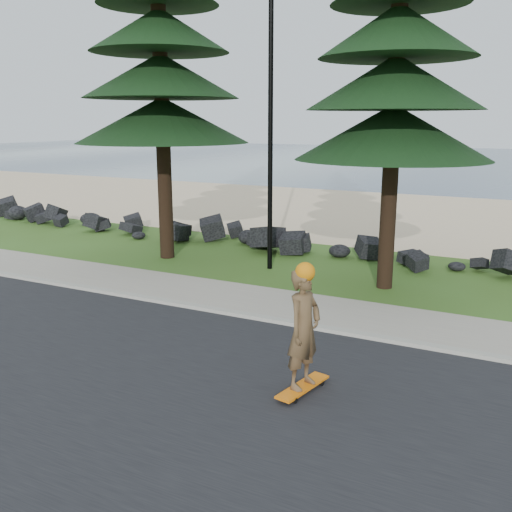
{
  "coord_description": "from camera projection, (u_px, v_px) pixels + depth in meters",
  "views": [
    {
      "loc": [
        6.91,
        -11.45,
        4.29
      ],
      "look_at": [
        1.16,
        0.0,
        1.19
      ],
      "focal_mm": 40.0,
      "sensor_mm": 36.0,
      "label": 1
    }
  ],
  "objects": [
    {
      "name": "sidewalk",
      "position": [
        218.0,
        294.0,
        14.13
      ],
      "size": [
        160.0,
        2.0,
        0.08
      ],
      "primitive_type": "cube",
      "color": "gray",
      "rests_on": "ground"
    },
    {
      "name": "kerb",
      "position": [
        194.0,
        307.0,
        13.17
      ],
      "size": [
        160.0,
        0.2,
        0.1
      ],
      "primitive_type": "cube",
      "color": "#A3A093",
      "rests_on": "ground"
    },
    {
      "name": "beach_sand",
      "position": [
        373.0,
        213.0,
        26.56
      ],
      "size": [
        160.0,
        15.0,
        0.01
      ],
      "primitive_type": "cube",
      "color": "beige",
      "rests_on": "ground"
    },
    {
      "name": "seawall_boulders",
      "position": [
        301.0,
        252.0,
        18.83
      ],
      "size": [
        60.0,
        2.4,
        1.1
      ],
      "primitive_type": null,
      "color": "black",
      "rests_on": "ground"
    },
    {
      "name": "ground",
      "position": [
        214.0,
        298.0,
        13.97
      ],
      "size": [
        160.0,
        160.0,
        0.0
      ],
      "primitive_type": "plane",
      "color": "#39591B",
      "rests_on": "ground"
    },
    {
      "name": "skateboarder",
      "position": [
        304.0,
        330.0,
        8.89
      ],
      "size": [
        0.59,
        1.19,
        2.15
      ],
      "rotation": [
        0.0,
        0.0,
        1.36
      ],
      "color": "orange",
      "rests_on": "ground"
    },
    {
      "name": "road",
      "position": [
        83.0,
        367.0,
        10.06
      ],
      "size": [
        160.0,
        7.0,
        0.02
      ],
      "primitive_type": "cube",
      "color": "black",
      "rests_on": "ground"
    },
    {
      "name": "ocean",
      "position": [
        469.0,
        162.0,
        58.27
      ],
      "size": [
        160.0,
        58.0,
        0.01
      ],
      "primitive_type": "cube",
      "color": "#324861",
      "rests_on": "ground"
    },
    {
      "name": "lamp_post",
      "position": [
        270.0,
        124.0,
        15.78
      ],
      "size": [
        0.25,
        0.14,
        8.14
      ],
      "color": "black",
      "rests_on": "ground"
    }
  ]
}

